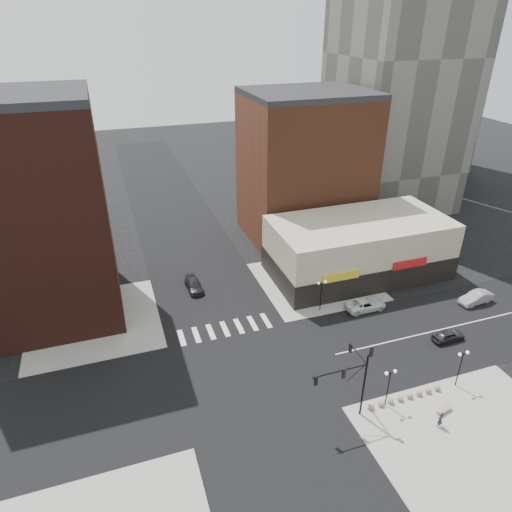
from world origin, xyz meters
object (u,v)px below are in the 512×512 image
street_lamp_se_a (390,379)px  street_lamp_se_b (462,360)px  street_lamp_ne (322,288)px  white_suv (366,304)px  dark_sedan_north (194,285)px  pedestrian (440,419)px  silver_sedan (476,298)px  stone_bench (444,410)px  dark_sedan_east (448,336)px  traffic_signal (354,373)px

street_lamp_se_a → street_lamp_se_b: size_ratio=1.00×
street_lamp_ne → white_suv: street_lamp_ne is taller
dark_sedan_north → pedestrian: pedestrian is taller
silver_sedan → stone_bench: silver_sedan is taller
dark_sedan_east → white_suv: bearing=33.0°
dark_sedan_east → stone_bench: size_ratio=2.19×
white_suv → dark_sedan_north: (-19.18, 11.38, -0.05)m
street_lamp_se_a → street_lamp_se_b: (8.00, 0.00, 0.00)m
street_lamp_se_a → white_suv: (6.49, 14.50, -2.58)m
traffic_signal → stone_bench: (8.43, -2.64, -4.64)m
dark_sedan_north → stone_bench: size_ratio=2.65×
pedestrian → stone_bench: bearing=-157.8°
traffic_signal → street_lamp_se_a: 4.12m
white_suv → dark_sedan_east: bearing=-146.5°
dark_sedan_north → dark_sedan_east: bearing=-41.3°
traffic_signal → street_lamp_ne: (4.76, 15.83, -1.67)m
white_suv → dark_sedan_north: size_ratio=1.13×
street_lamp_ne → street_lamp_se_a: bearing=-93.6°
street_lamp_se_b → white_suv: street_lamp_se_b is taller
street_lamp_ne → white_suv: size_ratio=0.81×
street_lamp_ne → white_suv: bearing=-15.3°
street_lamp_se_b → dark_sedan_north: 33.24m
white_suv → stone_bench: size_ratio=2.98×
traffic_signal → pedestrian: bearing=-29.3°
silver_sedan → street_lamp_se_b: bearing=-53.6°
street_lamp_se_b → silver_sedan: (12.49, 11.26, -2.53)m
white_suv → street_lamp_se_b: bearing=-174.5°
traffic_signal → silver_sedan: (24.25, 11.09, -4.21)m
white_suv → stone_bench: (-1.82, -16.98, -0.39)m
street_lamp_ne → pedestrian: (2.12, -19.70, -2.36)m
pedestrian → stone_bench: 2.06m
silver_sedan → dark_sedan_north: size_ratio=1.01×
traffic_signal → white_suv: traffic_signal is taller
dark_sedan_east → silver_sedan: (8.38, 5.10, 0.11)m
street_lamp_ne → stone_bench: bearing=-78.8°
street_lamp_se_b → street_lamp_ne: same height
pedestrian → dark_sedan_north: bearing=-77.9°
white_suv → dark_sedan_north: white_suv is taller
street_lamp_se_a → stone_bench: (4.67, -2.48, -2.96)m
stone_bench → dark_sedan_north: bearing=108.5°
street_lamp_se_a → stone_bench: 6.06m
street_lamp_se_b → stone_bench: bearing=-143.4°
street_lamp_se_a → dark_sedan_north: 28.94m
dark_sedan_east → pedestrian: 13.33m
silver_sedan → dark_sedan_north: (-33.18, 14.62, -0.10)m
street_lamp_se_a → silver_sedan: (20.49, 11.26, -2.53)m
dark_sedan_east → silver_sedan: 9.81m
dark_sedan_east → dark_sedan_north: bearing=50.6°
dark_sedan_east → street_lamp_se_a: bearing=116.1°
street_lamp_ne → silver_sedan: street_lamp_ne is taller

